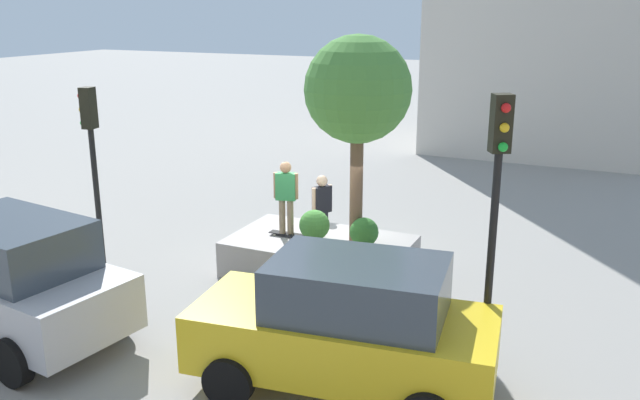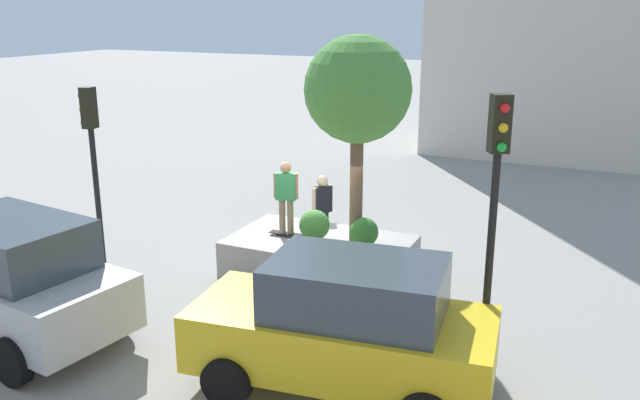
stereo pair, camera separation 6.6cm
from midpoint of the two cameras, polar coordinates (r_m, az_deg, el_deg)
The scene contains 12 objects.
ground_plane at distance 15.49m, azimuth -0.04°, elevation -5.58°, with size 120.00×120.00×0.00m, color gray.
planter_ledge at distance 14.93m, azimuth 0.13°, elevation -4.79°, with size 3.91×2.35×0.80m, color gray.
plaza_tree at distance 13.92m, azimuth 3.37°, elevation 9.22°, with size 2.22×2.22×4.42m.
boxwood_shrub at distance 14.33m, azimuth 3.89°, elevation -2.73°, with size 0.62×0.62×0.62m, color #2D6628.
hedge_clump at distance 14.66m, azimuth -0.35°, elevation -2.14°, with size 0.67×0.67×0.67m, color #3D7A33.
skateboard at distance 14.99m, azimuth -2.73°, elevation -2.88°, with size 0.80×0.23×0.07m.
skateboarder at distance 14.70m, azimuth -2.78°, elevation 0.65°, with size 0.54×0.29×1.63m.
taxi_cab at distance 10.33m, azimuth 2.35°, elevation -10.61°, with size 4.80×2.59×2.14m.
sedan_parked at distance 13.11m, azimuth -24.80°, elevation -5.98°, with size 5.03×2.77×2.23m.
traffic_light_corner at distance 14.82m, azimuth -18.66°, elevation 4.08°, with size 0.36×0.32×4.15m.
traffic_light_median at distance 10.24m, azimuth 14.82°, elevation 0.65°, with size 0.36×0.37×4.54m.
bystander_watching at distance 16.45m, azimuth 0.31°, elevation -0.45°, with size 0.40×0.56×1.79m.
Camera 2 is at (-6.07, 13.04, 5.74)m, focal length 37.65 mm.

